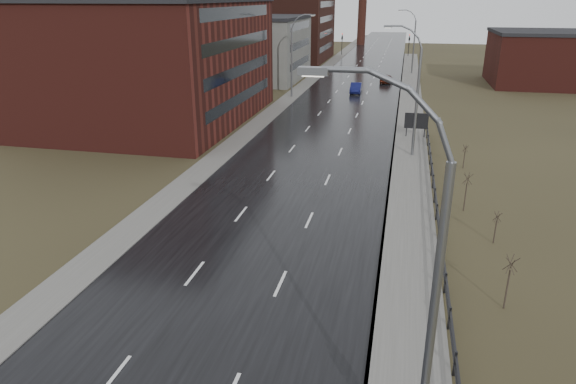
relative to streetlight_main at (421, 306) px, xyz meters
The scene contains 22 objects.
road 58.93m from the streetlight_main, 98.31° to the left, with size 14.00×300.00×0.06m, color black.
sidewalk_right 33.54m from the streetlight_main, 89.78° to the left, with size 3.20×180.00×0.18m, color #595651.
curb_right 33.57m from the streetlight_main, 92.42° to the left, with size 0.16×180.00×0.18m, color slate.
sidewalk_left 60.65m from the streetlight_main, 106.04° to the left, with size 2.40×260.00×0.12m, color #595651.
warehouse_near 52.13m from the streetlight_main, 124.42° to the left, with size 22.44×28.56×13.50m.
warehouse_mid 80.48m from the streetlight_main, 109.20° to the left, with size 16.32×20.40×10.50m.
warehouse_far 110.59m from the streetlight_main, 106.53° to the left, with size 26.52×24.48×15.50m.
building_right 82.95m from the streetlight_main, 74.74° to the left, with size 18.36×16.32×8.50m.
streetlight_main is the anchor object (origin of this frame).
streetlight_right_mid 34.01m from the streetlight_main, 89.95° to the left, with size 3.36×0.28×11.35m.
streetlight_left 62.15m from the streetlight_main, 105.08° to the left, with size 3.36×0.28×11.35m.
streetlight_right_far 88.01m from the streetlight_main, 89.98° to the left, with size 3.36×0.28×11.35m.
guardrail 17.27m from the streetlight_main, 83.61° to the left, with size 0.10×53.05×1.10m.
shrub_c 12.07m from the streetlight_main, 66.46° to the left, with size 0.64×0.68×2.72m.
shrub_d 18.65m from the streetlight_main, 73.91° to the left, with size 0.47×0.49×1.96m.
shrub_e 22.73m from the streetlight_main, 80.39° to the left, with size 0.63×0.67×2.68m.
shrub_f 32.27m from the streetlight_main, 81.82° to the left, with size 0.48×0.51×2.02m.
billboard 40.80m from the streetlight_main, 89.11° to the left, with size 2.34×0.17×2.63m.
traffic_light_left 119.16m from the streetlight_main, 97.95° to the left, with size 0.58×2.73×5.30m.
traffic_light_right 118.01m from the streetlight_main, 90.23° to the left, with size 0.58×2.73×5.30m.
car_near 66.20m from the streetlight_main, 96.82° to the left, with size 1.57×4.51×1.49m, color #0E1146.
car_far 76.19m from the streetlight_main, 92.86° to the left, with size 1.73×4.30×1.46m, color #48170C.
Camera 1 is at (7.59, -9.82, 13.57)m, focal length 32.00 mm.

